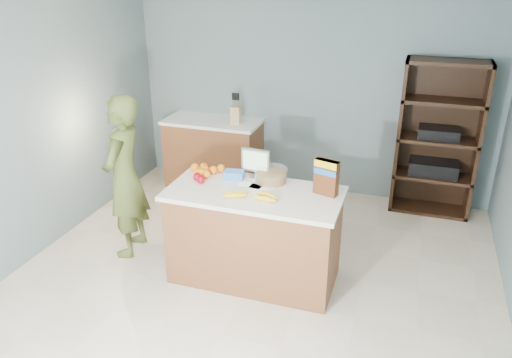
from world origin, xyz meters
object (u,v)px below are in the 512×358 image
(person, at_px, (125,177))
(cereal_box, at_px, (326,175))
(counter_peninsula, at_px, (254,239))
(tv, at_px, (256,162))
(shelving_unit, at_px, (437,141))

(person, bearing_deg, cereal_box, 83.90)
(counter_peninsula, distance_m, person, 1.43)
(cereal_box, bearing_deg, counter_peninsula, -166.88)
(person, height_order, tv, person)
(shelving_unit, relative_size, person, 1.09)
(counter_peninsula, bearing_deg, shelving_unit, 52.89)
(counter_peninsula, bearing_deg, person, 177.06)
(tv, bearing_deg, shelving_unit, 46.88)
(shelving_unit, distance_m, tv, 2.40)
(tv, bearing_deg, person, -169.76)
(tv, distance_m, cereal_box, 0.71)
(person, bearing_deg, tv, 92.06)
(tv, bearing_deg, cereal_box, -12.94)
(person, bearing_deg, counter_peninsula, 78.88)
(counter_peninsula, distance_m, shelving_unit, 2.61)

